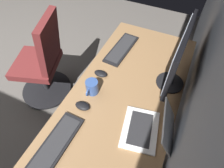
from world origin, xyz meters
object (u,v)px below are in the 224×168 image
(monitor_primary, at_px, (179,57))
(mouse_spare, at_px, (82,106))
(laptop_leftmost, at_px, (151,129))
(keyboard_spare, at_px, (55,145))
(coffee_mug, at_px, (92,87))
(office_chair, at_px, (43,65))
(mouse_main, at_px, (101,74))
(keyboard_main, at_px, (122,49))

(monitor_primary, height_order, mouse_spare, monitor_primary)
(laptop_leftmost, relative_size, keyboard_spare, 0.83)
(mouse_spare, xyz_separation_m, coffee_mug, (-0.14, -0.00, 0.04))
(mouse_spare, relative_size, office_chair, 0.11)
(mouse_spare, distance_m, office_chair, 0.88)
(laptop_leftmost, bearing_deg, mouse_main, -121.14)
(monitor_primary, xyz_separation_m, mouse_spare, (0.45, -0.48, -0.24))
(keyboard_spare, bearing_deg, keyboard_main, 178.54)
(laptop_leftmost, height_order, keyboard_spare, laptop_leftmost)
(keyboard_main, distance_m, coffee_mug, 0.51)
(keyboard_main, xyz_separation_m, mouse_main, (0.34, -0.03, 0.01))
(keyboard_main, xyz_separation_m, keyboard_spare, (0.95, -0.02, 0.00))
(keyboard_main, bearing_deg, keyboard_spare, -1.46)
(keyboard_main, bearing_deg, office_chair, -71.58)
(mouse_spare, bearing_deg, laptop_leftmost, 92.11)
(keyboard_spare, height_order, coffee_mug, coffee_mug)
(keyboard_main, bearing_deg, mouse_spare, -1.03)
(laptop_leftmost, xyz_separation_m, mouse_main, (-0.29, -0.49, -0.03))
(coffee_mug, xyz_separation_m, office_chair, (-0.26, -0.73, -0.33))
(mouse_main, relative_size, coffee_mug, 0.81)
(monitor_primary, relative_size, coffee_mug, 4.14)
(coffee_mug, distance_m, office_chair, 0.84)
(mouse_main, height_order, mouse_spare, same)
(mouse_main, bearing_deg, coffee_mug, 6.15)
(monitor_primary, height_order, coffee_mug, monitor_primary)
(keyboard_main, bearing_deg, mouse_main, -5.32)
(laptop_leftmost, bearing_deg, monitor_primary, 178.30)
(keyboard_spare, xyz_separation_m, office_chair, (-0.70, -0.72, -0.28))
(laptop_leftmost, relative_size, coffee_mug, 2.75)
(keyboard_main, relative_size, keyboard_spare, 1.01)
(office_chair, bearing_deg, mouse_main, 82.68)
(mouse_main, bearing_deg, keyboard_main, 174.68)
(monitor_primary, xyz_separation_m, keyboard_main, (-0.20, -0.47, -0.25))
(laptop_leftmost, distance_m, keyboard_main, 0.78)
(monitor_primary, bearing_deg, coffee_mug, -57.13)
(coffee_mug, bearing_deg, monitor_primary, 122.87)
(monitor_primary, height_order, keyboard_main, monitor_primary)
(monitor_primary, bearing_deg, mouse_main, -74.04)
(keyboard_main, xyz_separation_m, mouse_spare, (0.65, -0.01, 0.01))
(monitor_primary, bearing_deg, laptop_leftmost, -1.70)
(mouse_spare, bearing_deg, keyboard_main, 178.97)
(keyboard_spare, height_order, mouse_spare, mouse_spare)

